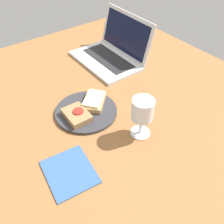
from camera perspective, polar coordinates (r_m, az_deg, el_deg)
The scene contains 7 objects.
wooden_table at distance 95.58cm, azimuth -3.76°, elevation -0.38°, with size 140.00×140.00×3.00cm, color brown.
plate at distance 93.76cm, azimuth -5.94°, elevation 0.15°, with size 23.15×23.15×1.13cm, color #333338.
sandwich_with_cheese at distance 95.23cm, azimuth -4.13°, elevation 2.59°, with size 13.39×13.52×2.86cm.
sandwich_with_tomato at distance 90.05cm, azimuth -7.98°, elevation -0.71°, with size 10.67×7.94×2.83cm.
wine_glass at distance 79.83cm, azimuth 6.98°, elevation 0.11°, with size 7.28×7.28×14.54cm.
laptop at distance 123.04cm, azimuth 0.20°, elevation 13.87°, with size 34.10×25.61×20.17cm.
napkin at distance 77.20cm, azimuth -9.68°, elevation -13.35°, with size 15.86×13.58×0.40cm, color #33598C.
Camera 1 is at (59.81, -36.81, 66.33)cm, focal length 40.00 mm.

